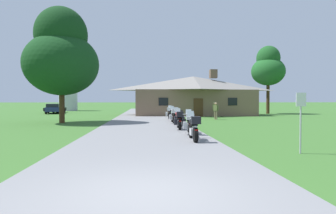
{
  "coord_description": "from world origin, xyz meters",
  "views": [
    {
      "loc": [
        -0.03,
        -5.51,
        1.87
      ],
      "look_at": [
        1.73,
        16.83,
        1.35
      ],
      "focal_mm": 30.6,
      "sensor_mm": 36.0,
      "label": 1
    }
  ],
  "objects_px": {
    "motorcycle_green_sixth_in_row": "(172,114)",
    "parked_black_sedan_far_left": "(55,109)",
    "tree_left_near": "(61,55)",
    "motorcycle_red_fourth_in_row": "(178,118)",
    "metal_silo_distant": "(68,90)",
    "motorcycle_black_nearest_to_camera": "(194,128)",
    "bystander_olive_shirt_near_lodge": "(214,109)",
    "bystander_olive_shirt_beside_signpost": "(216,110)",
    "parked_navy_suv_far_left": "(54,108)",
    "tree_right_of_lodge": "(268,68)",
    "motorcycle_silver_second_in_row": "(190,124)",
    "motorcycle_green_fifth_in_row": "(173,116)",
    "motorcycle_red_third_in_row": "(179,120)",
    "metal_signpost_roadside": "(301,115)",
    "motorcycle_white_farthest_in_row": "(170,113)"
  },
  "relations": [
    {
      "from": "motorcycle_red_third_in_row",
      "to": "motorcycle_red_fourth_in_row",
      "type": "height_order",
      "value": "same"
    },
    {
      "from": "motorcycle_green_fifth_in_row",
      "to": "bystander_olive_shirt_beside_signpost",
      "type": "bearing_deg",
      "value": 44.28
    },
    {
      "from": "motorcycle_silver_second_in_row",
      "to": "bystander_olive_shirt_near_lodge",
      "type": "relative_size",
      "value": 1.24
    },
    {
      "from": "motorcycle_red_third_in_row",
      "to": "motorcycle_green_sixth_in_row",
      "type": "distance_m",
      "value": 7.63
    },
    {
      "from": "parked_black_sedan_far_left",
      "to": "metal_signpost_roadside",
      "type": "bearing_deg",
      "value": -56.22
    },
    {
      "from": "motorcycle_green_sixth_in_row",
      "to": "parked_navy_suv_far_left",
      "type": "xyz_separation_m",
      "value": [
        -15.38,
        16.2,
        0.17
      ]
    },
    {
      "from": "motorcycle_red_third_in_row",
      "to": "metal_silo_distant",
      "type": "distance_m",
      "value": 38.9
    },
    {
      "from": "metal_silo_distant",
      "to": "motorcycle_silver_second_in_row",
      "type": "bearing_deg",
      "value": -66.59
    },
    {
      "from": "metal_signpost_roadside",
      "to": "parked_black_sedan_far_left",
      "type": "xyz_separation_m",
      "value": [
        -18.98,
        34.66,
        -0.71
      ]
    },
    {
      "from": "metal_signpost_roadside",
      "to": "metal_silo_distant",
      "type": "distance_m",
      "value": 47.67
    },
    {
      "from": "motorcycle_black_nearest_to_camera",
      "to": "motorcycle_green_sixth_in_row",
      "type": "relative_size",
      "value": 1.0
    },
    {
      "from": "motorcycle_black_nearest_to_camera",
      "to": "motorcycle_red_fourth_in_row",
      "type": "relative_size",
      "value": 1.0
    },
    {
      "from": "bystander_olive_shirt_near_lodge",
      "to": "parked_black_sedan_far_left",
      "type": "bearing_deg",
      "value": -145.15
    },
    {
      "from": "motorcycle_red_fourth_in_row",
      "to": "parked_navy_suv_far_left",
      "type": "relative_size",
      "value": 0.43
    },
    {
      "from": "tree_right_of_lodge",
      "to": "tree_left_near",
      "type": "distance_m",
      "value": 28.02
    },
    {
      "from": "motorcycle_black_nearest_to_camera",
      "to": "motorcycle_green_fifth_in_row",
      "type": "relative_size",
      "value": 1.0
    },
    {
      "from": "motorcycle_white_farthest_in_row",
      "to": "parked_navy_suv_far_left",
      "type": "distance_m",
      "value": 20.51
    },
    {
      "from": "motorcycle_green_sixth_in_row",
      "to": "metal_silo_distant",
      "type": "xyz_separation_m",
      "value": [
        -16.38,
        27.64,
        3.18
      ]
    },
    {
      "from": "motorcycle_green_sixth_in_row",
      "to": "metal_signpost_roadside",
      "type": "xyz_separation_m",
      "value": [
        3.04,
        -15.83,
        0.74
      ]
    },
    {
      "from": "bystander_olive_shirt_beside_signpost",
      "to": "tree_left_near",
      "type": "xyz_separation_m",
      "value": [
        -13.78,
        -3.26,
        4.65
      ]
    },
    {
      "from": "motorcycle_silver_second_in_row",
      "to": "motorcycle_green_fifth_in_row",
      "type": "bearing_deg",
      "value": 96.3
    },
    {
      "from": "motorcycle_red_fourth_in_row",
      "to": "tree_left_near",
      "type": "height_order",
      "value": "tree_left_near"
    },
    {
      "from": "motorcycle_silver_second_in_row",
      "to": "motorcycle_red_fourth_in_row",
      "type": "bearing_deg",
      "value": 95.38
    },
    {
      "from": "motorcycle_white_farthest_in_row",
      "to": "motorcycle_red_third_in_row",
      "type": "bearing_deg",
      "value": -84.7
    },
    {
      "from": "motorcycle_green_sixth_in_row",
      "to": "parked_black_sedan_far_left",
      "type": "xyz_separation_m",
      "value": [
        -15.93,
        18.83,
        0.03
      ]
    },
    {
      "from": "motorcycle_white_farthest_in_row",
      "to": "bystander_olive_shirt_beside_signpost",
      "type": "xyz_separation_m",
      "value": [
        4.52,
        -0.51,
        0.32
      ]
    },
    {
      "from": "bystander_olive_shirt_near_lodge",
      "to": "motorcycle_green_sixth_in_row",
      "type": "bearing_deg",
      "value": -65.7
    },
    {
      "from": "parked_black_sedan_far_left",
      "to": "motorcycle_green_fifth_in_row",
      "type": "bearing_deg",
      "value": -48.43
    },
    {
      "from": "motorcycle_silver_second_in_row",
      "to": "bystander_olive_shirt_near_lodge",
      "type": "height_order",
      "value": "bystander_olive_shirt_near_lodge"
    },
    {
      "from": "motorcycle_green_sixth_in_row",
      "to": "parked_navy_suv_far_left",
      "type": "relative_size",
      "value": 0.43
    },
    {
      "from": "motorcycle_green_fifth_in_row",
      "to": "tree_left_near",
      "type": "bearing_deg",
      "value": 170.99
    },
    {
      "from": "motorcycle_black_nearest_to_camera",
      "to": "motorcycle_red_fourth_in_row",
      "type": "xyz_separation_m",
      "value": [
        0.21,
        7.78,
        -0.01
      ]
    },
    {
      "from": "tree_left_near",
      "to": "parked_black_sedan_far_left",
      "type": "height_order",
      "value": "tree_left_near"
    },
    {
      "from": "motorcycle_silver_second_in_row",
      "to": "bystander_olive_shirt_near_lodge",
      "type": "xyz_separation_m",
      "value": [
        5.22,
        15.89,
        0.34
      ]
    },
    {
      "from": "tree_right_of_lodge",
      "to": "parked_black_sedan_far_left",
      "type": "xyz_separation_m",
      "value": [
        -30.62,
        5.53,
        -5.79
      ]
    },
    {
      "from": "tree_right_of_lodge",
      "to": "parked_black_sedan_far_left",
      "type": "relative_size",
      "value": 2.18
    },
    {
      "from": "motorcycle_silver_second_in_row",
      "to": "metal_signpost_roadside",
      "type": "height_order",
      "value": "metal_signpost_roadside"
    },
    {
      "from": "motorcycle_red_third_in_row",
      "to": "bystander_olive_shirt_beside_signpost",
      "type": "xyz_separation_m",
      "value": [
        4.76,
        9.72,
        0.32
      ]
    },
    {
      "from": "motorcycle_black_nearest_to_camera",
      "to": "metal_silo_distant",
      "type": "height_order",
      "value": "metal_silo_distant"
    },
    {
      "from": "motorcycle_red_fourth_in_row",
      "to": "tree_right_of_lodge",
      "type": "bearing_deg",
      "value": 48.54
    },
    {
      "from": "motorcycle_red_third_in_row",
      "to": "bystander_olive_shirt_near_lodge",
      "type": "xyz_separation_m",
      "value": [
        5.48,
        13.34,
        0.34
      ]
    },
    {
      "from": "motorcycle_green_sixth_in_row",
      "to": "motorcycle_red_fourth_in_row",
      "type": "bearing_deg",
      "value": -85.97
    },
    {
      "from": "tree_left_near",
      "to": "parked_navy_suv_far_left",
      "type": "height_order",
      "value": "tree_left_near"
    },
    {
      "from": "motorcycle_white_farthest_in_row",
      "to": "metal_signpost_roadside",
      "type": "relative_size",
      "value": 0.97
    },
    {
      "from": "bystander_olive_shirt_near_lodge",
      "to": "metal_signpost_roadside",
      "type": "relative_size",
      "value": 0.79
    },
    {
      "from": "tree_left_near",
      "to": "motorcycle_green_sixth_in_row",
      "type": "bearing_deg",
      "value": 7.16
    },
    {
      "from": "motorcycle_red_third_in_row",
      "to": "tree_left_near",
      "type": "bearing_deg",
      "value": 145.95
    },
    {
      "from": "bystander_olive_shirt_beside_signpost",
      "to": "bystander_olive_shirt_near_lodge",
      "type": "bearing_deg",
      "value": -60.11
    },
    {
      "from": "motorcycle_black_nearest_to_camera",
      "to": "bystander_olive_shirt_near_lodge",
      "type": "height_order",
      "value": "bystander_olive_shirt_near_lodge"
    },
    {
      "from": "motorcycle_red_fourth_in_row",
      "to": "metal_silo_distant",
      "type": "distance_m",
      "value": 36.57
    }
  ]
}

